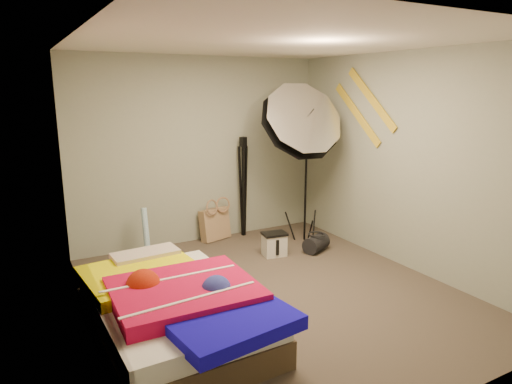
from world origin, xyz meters
TOP-DOWN VIEW (x-y plane):
  - floor at (0.00, 0.00)m, footprint 4.00×4.00m
  - ceiling at (0.00, 0.00)m, footprint 4.00×4.00m
  - wall_back at (0.00, 2.00)m, footprint 3.50×0.00m
  - wall_front at (0.00, -2.00)m, footprint 3.50×0.00m
  - wall_left at (-1.75, 0.00)m, footprint 0.00×4.00m
  - wall_right at (1.75, 0.00)m, footprint 0.00×4.00m
  - tote_bag at (0.15, 1.90)m, footprint 0.48×0.31m
  - wrapping_roll at (-0.88, 1.66)m, footprint 0.07×0.18m
  - camera_case at (0.56, 0.95)m, footprint 0.30×0.24m
  - duffel_bag at (1.11, 0.81)m, footprint 0.41×0.35m
  - wall_stripe_upper at (1.73, 0.60)m, footprint 0.02×0.91m
  - wall_stripe_lower at (1.73, 0.85)m, footprint 0.02×0.91m
  - bed at (-1.19, -0.33)m, footprint 1.37×2.01m
  - photo_umbrella at (1.05, 1.16)m, footprint 1.38×1.06m
  - camera_tripod at (0.59, 1.87)m, footprint 0.09×0.09m

SIDE VIEW (x-z plane):
  - floor at x=0.00m, z-range 0.00..0.00m
  - duffel_bag at x=1.11m, z-range 0.00..0.22m
  - camera_case at x=0.56m, z-range 0.00..0.28m
  - tote_bag at x=0.15m, z-range -0.01..0.45m
  - bed at x=-1.19m, z-range 0.00..0.53m
  - wrapping_roll at x=-0.88m, z-range 0.00..0.64m
  - camera_tripod at x=0.59m, z-range 0.10..1.53m
  - wall_back at x=0.00m, z-range -0.50..3.00m
  - wall_front at x=0.00m, z-range -0.50..3.00m
  - wall_left at x=-1.75m, z-range -0.75..3.25m
  - wall_right at x=1.75m, z-range -0.75..3.25m
  - photo_umbrella at x=1.05m, z-range 0.49..2.77m
  - wall_stripe_lower at x=1.73m, z-range 1.36..2.14m
  - wall_stripe_upper at x=1.73m, z-range 1.56..2.34m
  - ceiling at x=0.00m, z-range 2.50..2.50m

